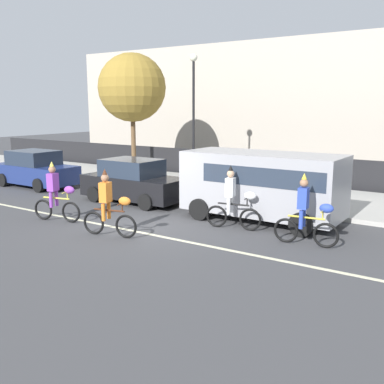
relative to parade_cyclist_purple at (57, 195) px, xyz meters
name	(u,v)px	position (x,y,z in m)	size (l,w,h in m)	color
ground_plane	(139,226)	(2.57, 0.97, -0.84)	(80.00, 80.00, 0.00)	#424244
road_centre_line	(128,230)	(2.57, 0.47, -0.84)	(36.00, 0.14, 0.01)	beige
sidewalk_curb	(239,191)	(2.57, 7.47, -0.77)	(60.00, 5.00, 0.15)	#ADAAA3
fence_line	(268,169)	(2.57, 10.37, -0.14)	(40.00, 0.08, 1.40)	black
building_backdrop	(285,105)	(-0.27, 18.97, 2.84)	(28.00, 8.00, 7.35)	#B2A899
parade_cyclist_purple	(57,195)	(0.00, 0.00, 0.00)	(1.69, 0.58, 1.92)	black
parade_cyclist_orange	(109,207)	(2.59, -0.30, 0.00)	(1.69, 0.56, 1.92)	black
parade_cyclist_zebra	(234,201)	(5.10, 2.33, 0.00)	(1.70, 0.54, 1.92)	black
parade_cyclist_cobalt	(307,214)	(7.46, 1.97, 0.00)	(1.72, 0.50, 1.92)	black
parked_van_grey	(264,182)	(5.44, 3.67, 0.44)	(5.00, 2.22, 2.18)	#99999E
parked_car_navy	(35,170)	(-5.88, 3.66, -0.06)	(4.10, 1.92, 1.64)	navy
parked_car_black	(134,182)	(0.08, 3.59, -0.06)	(4.10, 1.92, 1.64)	black
street_lamp_post	(194,98)	(-0.67, 8.81, 3.15)	(0.36, 0.36, 5.86)	black
street_tree_near_lamp	(132,88)	(-4.44, 8.77, 3.70)	(3.50, 3.50, 6.15)	brown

